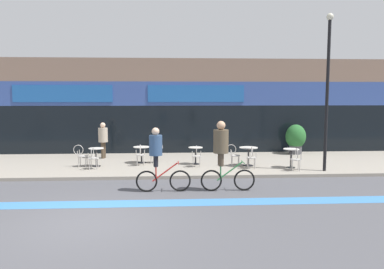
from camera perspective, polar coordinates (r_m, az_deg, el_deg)
name	(u,v)px	position (r m, az deg, el deg)	size (l,w,h in m)	color
ground_plane	(89,222)	(9.57, -15.40, -12.73)	(120.00, 120.00, 0.00)	#4C4C51
sidewalk_slab	(125,164)	(16.50, -10.19, -4.49)	(40.00, 5.50, 0.12)	gray
storefront_facade	(134,106)	(20.92, -8.80, 4.27)	(40.00, 4.06, 4.88)	#7F6656
bike_lane_stripe	(100,204)	(10.96, -13.77, -10.25)	(36.00, 0.70, 0.01)	#3D7AB7
bistro_table_0	(96,154)	(15.87, -14.38, -2.83)	(0.61, 0.61, 0.76)	black
bistro_table_1	(141,151)	(16.31, -7.70, -2.55)	(0.71, 0.71, 0.71)	black
bistro_table_2	(196,152)	(15.86, 0.55, -2.73)	(0.60, 0.60, 0.73)	black
bistro_table_3	(248,152)	(15.68, 8.60, -2.73)	(0.76, 0.76, 0.77)	black
bistro_table_4	(291,154)	(15.60, 14.87, -2.95)	(0.64, 0.64, 0.77)	black
cafe_chair_0_near	(93,156)	(15.27, -14.84, -3.25)	(0.41, 0.58, 0.90)	#B7B2AD
cafe_chair_0_side	(81,154)	(16.00, -16.58, -2.88)	(0.57, 0.40, 0.90)	#B7B2AD
cafe_chair_1_near	(140,153)	(15.69, -7.86, -2.86)	(0.41, 0.58, 0.90)	#B7B2AD
cafe_chair_1_side	(156,151)	(16.28, -5.51, -2.51)	(0.58, 0.42, 0.90)	#B7B2AD
cafe_chair_2_near	(196,155)	(15.24, 0.69, -3.07)	(0.43, 0.59, 0.90)	#B7B2AD
cafe_chair_3_near	(252,156)	(15.08, 9.06, -3.24)	(0.44, 0.59, 0.90)	#B7B2AD
cafe_chair_3_side	(233,154)	(15.57, 6.34, -2.91)	(0.59, 0.43, 0.90)	#B7B2AD
cafe_chair_4_near	(296,158)	(15.01, 15.58, -3.43)	(0.45, 0.60, 0.90)	#B7B2AD
planter_pot	(296,138)	(19.36, 15.52, -0.53)	(0.99, 0.99, 1.47)	#4C4C51
lamp_post	(328,83)	(15.20, 19.96, 7.43)	(0.26, 0.26, 5.96)	black
cyclist_1	(158,156)	(11.78, -5.22, -3.21)	(1.74, 0.48, 2.04)	black
cyclist_2	(222,150)	(11.84, 4.65, -2.30)	(1.75, 0.49, 2.24)	black
pedestrian_near_end	(103,137)	(17.82, -13.40, -0.38)	(0.52, 0.52, 1.67)	#4C3D2D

